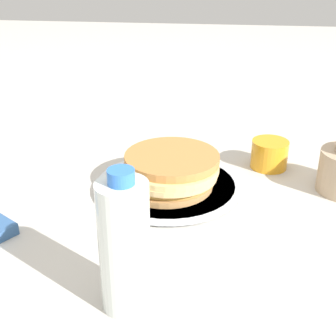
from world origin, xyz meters
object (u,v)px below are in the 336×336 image
object	(u,v)px
plate	(168,187)
juice_glass	(269,154)
pancake_stack	(170,170)
water_bottle_near	(124,246)

from	to	relation	value
plate	juice_glass	size ratio (longest dim) A/B	3.65
plate	juice_glass	world-z (taller)	juice_glass
juice_glass	pancake_stack	bearing A→B (deg)	32.94
pancake_stack	water_bottle_near	size ratio (longest dim) A/B	0.98
pancake_stack	juice_glass	bearing A→B (deg)	-147.06
juice_glass	water_bottle_near	size ratio (longest dim) A/B	0.39
pancake_stack	juice_glass	world-z (taller)	pancake_stack
pancake_stack	water_bottle_near	bearing A→B (deg)	86.60
pancake_stack	plate	bearing A→B (deg)	-15.06
plate	water_bottle_near	world-z (taller)	water_bottle_near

